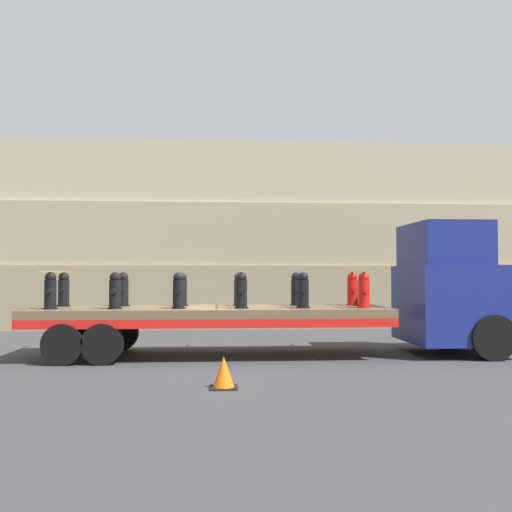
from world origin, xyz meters
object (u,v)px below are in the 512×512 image
(fire_hydrant_black_near_0, at_px, (50,291))
(fire_hydrant_black_far_4, at_px, (296,289))
(fire_hydrant_black_far_0, at_px, (64,290))
(fire_hydrant_black_near_3, at_px, (241,291))
(fire_hydrant_black_far_2, at_px, (182,290))
(fire_hydrant_red_near_5, at_px, (364,290))
(fire_hydrant_black_near_2, at_px, (179,291))
(fire_hydrant_black_near_4, at_px, (303,291))
(fire_hydrant_black_far_3, at_px, (239,289))
(traffic_cone, at_px, (224,373))
(flatbed_trailer, at_px, (190,316))
(fire_hydrant_black_far_1, at_px, (123,290))
(truck_cab, at_px, (455,290))
(fire_hydrant_black_near_1, at_px, (115,291))
(fire_hydrant_red_far_5, at_px, (353,289))

(fire_hydrant_black_near_0, xyz_separation_m, fire_hydrant_black_far_4, (5.77, 1.12, 0.00))
(fire_hydrant_black_near_0, relative_size, fire_hydrant_black_far_0, 1.00)
(fire_hydrant_black_far_0, height_order, fire_hydrant_black_near_3, same)
(fire_hydrant_black_far_2, relative_size, fire_hydrant_black_near_3, 1.00)
(fire_hydrant_red_near_5, bearing_deg, fire_hydrant_black_near_2, 180.00)
(fire_hydrant_black_near_3, xyz_separation_m, fire_hydrant_black_near_4, (1.44, 0.00, 0.00))
(fire_hydrant_black_near_2, relative_size, fire_hydrant_black_near_3, 1.00)
(fire_hydrant_black_far_0, relative_size, fire_hydrant_black_far_3, 1.00)
(fire_hydrant_black_far_0, xyz_separation_m, traffic_cone, (3.88, -4.46, -1.31))
(traffic_cone, bearing_deg, flatbed_trailer, 101.03)
(flatbed_trailer, distance_m, fire_hydrant_black_near_4, 2.78)
(fire_hydrant_black_far_1, distance_m, fire_hydrant_red_near_5, 5.88)
(truck_cab, bearing_deg, fire_hydrant_black_near_4, -171.81)
(truck_cab, height_order, fire_hydrant_black_far_1, truck_cab)
(fire_hydrant_black_near_0, distance_m, fire_hydrant_black_near_1, 1.44)
(flatbed_trailer, xyz_separation_m, fire_hydrant_black_far_3, (1.21, 0.56, 0.63))
(fire_hydrant_black_far_1, distance_m, fire_hydrant_black_far_4, 4.33)
(fire_hydrant_black_near_4, xyz_separation_m, fire_hydrant_black_far_4, (0.00, 1.12, 0.00))
(fire_hydrant_black_far_0, relative_size, fire_hydrant_black_near_2, 1.00)
(fire_hydrant_black_far_2, bearing_deg, fire_hydrant_black_near_1, -142.28)
(flatbed_trailer, distance_m, fire_hydrant_black_far_2, 0.87)
(fire_hydrant_black_near_0, bearing_deg, fire_hydrant_black_far_0, 90.00)
(fire_hydrant_black_near_3, bearing_deg, flatbed_trailer, 155.24)
(fire_hydrant_black_near_3, height_order, fire_hydrant_black_far_3, same)
(fire_hydrant_black_near_4, xyz_separation_m, fire_hydrant_red_near_5, (1.44, 0.00, 0.00))
(fire_hydrant_black_far_2, height_order, fire_hydrant_black_far_4, same)
(fire_hydrant_black_near_3, height_order, fire_hydrant_black_far_4, same)
(fire_hydrant_black_near_0, relative_size, fire_hydrant_black_near_2, 1.00)
(fire_hydrant_black_near_1, distance_m, fire_hydrant_red_far_5, 5.88)
(fire_hydrant_black_near_0, height_order, fire_hydrant_black_far_1, same)
(fire_hydrant_black_far_1, bearing_deg, fire_hydrant_black_near_1, -90.00)
(fire_hydrant_black_near_4, bearing_deg, fire_hydrant_black_far_1, 165.54)
(fire_hydrant_black_near_0, relative_size, fire_hydrant_red_near_5, 1.00)
(fire_hydrant_black_near_2, bearing_deg, fire_hydrant_black_near_1, 180.00)
(traffic_cone, bearing_deg, fire_hydrant_black_far_4, 67.03)
(fire_hydrant_black_near_1, distance_m, fire_hydrant_black_far_4, 4.47)
(fire_hydrant_black_near_3, distance_m, fire_hydrant_black_far_4, 1.82)
(fire_hydrant_red_near_5, bearing_deg, fire_hydrant_black_near_0, 180.00)
(flatbed_trailer, distance_m, fire_hydrant_red_far_5, 4.18)
(fire_hydrant_black_far_0, xyz_separation_m, fire_hydrant_black_far_3, (4.33, 0.00, 0.00))
(fire_hydrant_black_far_0, height_order, fire_hydrant_black_far_4, same)
(truck_cab, relative_size, fire_hydrant_red_far_5, 3.83)
(fire_hydrant_black_far_0, distance_m, fire_hydrant_black_near_1, 1.82)
(fire_hydrant_black_near_1, bearing_deg, fire_hydrant_black_far_4, 14.46)
(fire_hydrant_black_near_1, bearing_deg, fire_hydrant_black_far_3, 21.15)
(fire_hydrant_black_far_4, bearing_deg, fire_hydrant_black_far_3, 180.00)
(fire_hydrant_black_far_1, height_order, fire_hydrant_black_far_4, same)
(fire_hydrant_black_far_2, bearing_deg, fire_hydrant_black_far_1, 180.00)
(fire_hydrant_black_near_0, distance_m, traffic_cone, 5.29)
(flatbed_trailer, relative_size, traffic_cone, 15.45)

